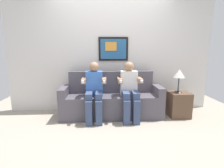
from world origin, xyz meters
TOP-DOWN VIEW (x-y plane):
  - ground_plane at (0.00, 0.00)m, footprint 5.74×5.74m
  - back_wall_assembly at (0.00, 0.76)m, footprint 4.41×0.10m
  - couch at (0.00, 0.33)m, footprint 2.01×0.58m
  - person_on_left at (-0.34, 0.16)m, footprint 0.46×0.56m
  - person_on_right at (0.34, 0.16)m, footprint 0.46×0.56m
  - side_table_right at (1.36, 0.22)m, footprint 0.40×0.40m
  - table_lamp at (1.33, 0.22)m, footprint 0.22×0.22m
  - spare_remote_on_table at (1.32, 0.18)m, footprint 0.04×0.13m

SIDE VIEW (x-z plane):
  - ground_plane at x=0.00m, z-range 0.00..0.00m
  - side_table_right at x=1.36m, z-range 0.00..0.50m
  - couch at x=0.00m, z-range -0.14..0.76m
  - spare_remote_on_table at x=1.32m, z-range 0.50..0.52m
  - person_on_left at x=-0.34m, z-range 0.05..1.16m
  - person_on_right at x=0.34m, z-range 0.05..1.16m
  - table_lamp at x=1.33m, z-range 0.63..1.09m
  - back_wall_assembly at x=0.00m, z-range 0.00..2.60m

